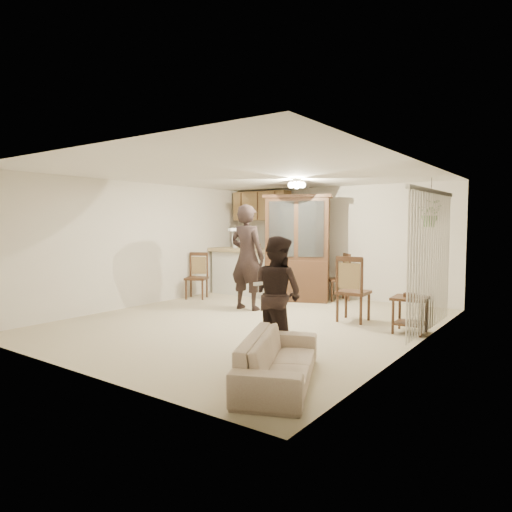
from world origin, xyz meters
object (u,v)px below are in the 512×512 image
Objects in this scene: side_table at (410,314)px; chair_bar at (197,286)px; chair_hutch_left at (338,287)px; chair_hutch_right at (353,303)px; child at (277,301)px; sofa at (279,349)px; china_hutch at (298,249)px; adult at (247,263)px.

chair_bar is (-4.85, 0.46, 0.00)m from side_table.
chair_hutch_left reaches higher than side_table.
chair_hutch_right is (3.81, -0.18, 0.03)m from chair_bar.
side_table is at bearing 161.07° from chair_hutch_right.
child is 2.20× the size of side_table.
sofa is at bearing 96.55° from chair_hutch_right.
chair_hutch_left is (0.69, 0.56, -0.84)m from china_hutch.
child is 2.35m from side_table.
chair_hutch_right is at bearing -10.66° from chair_hutch_left.
chair_hutch_left is at bearing -66.11° from child.
sofa is at bearing -98.38° from side_table.
sofa is 1.04× the size of adult.
sofa is 1.84× the size of chair_bar.
child is (2.07, -2.13, -0.22)m from adult.
chair_hutch_left reaches higher than sofa.
chair_hutch_right reaches higher than side_table.
chair_bar is at bearing 27.94° from sofa.
chair_bar is (-3.76, 2.51, -0.39)m from child.
chair_bar is at bearing -24.73° from child.
adult is at bearing 178.43° from side_table.
adult is at bearing -123.60° from china_hutch.
side_table is (0.44, 3.01, -0.08)m from sofa.
child reaches higher than side_table.
china_hutch is at bearing -38.03° from chair_hutch_right.
side_table is 3.03m from chair_hutch_left.
adult is at bearing -36.80° from child.
sofa is 1.84× the size of chair_hutch_left.
chair_bar is (-1.69, 0.38, -0.61)m from adult.
china_hutch is (0.28, 1.45, 0.23)m from adult.
chair_hutch_left is at bearing 4.68° from chair_bar.
china_hutch is at bearing -102.61° from adult.
child is at bearing -118.12° from side_table.
adult is 2.21m from chair_hutch_right.
china_hutch reaches higher than side_table.
child is 0.59× the size of china_hutch.
sofa is 3.04m from side_table.
sofa is at bearing 132.74° from child.
adult is at bearing -39.39° from chair_bar.
side_table is at bearing 3.30° from chair_hutch_left.
child is 1.32× the size of chair_bar.
adult reaches higher than sofa.
adult is 2.93× the size of side_table.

